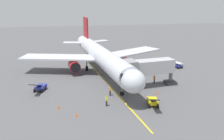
{
  "coord_description": "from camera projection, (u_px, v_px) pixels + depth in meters",
  "views": [
    {
      "loc": [
        9.75,
        50.9,
        15.27
      ],
      "look_at": [
        0.98,
        10.0,
        3.0
      ],
      "focal_mm": 36.83,
      "sensor_mm": 36.0,
      "label": 1
    }
  ],
  "objects": [
    {
      "name": "belt_loader_starboard_side",
      "position": [
        153.0,
        101.0,
        35.29
      ],
      "size": [
        2.19,
        4.73,
        2.32
      ],
      "color": "yellow",
      "rests_on": "ground"
    },
    {
      "name": "safety_cone_wing_port",
      "position": [
        59.0,
        107.0,
        34.4
      ],
      "size": [
        0.32,
        0.32,
        0.55
      ],
      "primitive_type": "cone",
      "color": "#F2590F",
      "rests_on": "ground"
    },
    {
      "name": "ground_crew_loader",
      "position": [
        107.0,
        101.0,
        35.08
      ],
      "size": [
        0.44,
        0.33,
        1.71
      ],
      "color": "#23232D",
      "rests_on": "ground"
    },
    {
      "name": "ground_crew_marshaller",
      "position": [
        110.0,
        91.0,
        39.03
      ],
      "size": [
        0.32,
        0.44,
        1.71
      ],
      "color": "#23232D",
      "rests_on": "ground"
    },
    {
      "name": "apron_lead_in_line",
      "position": [
        106.0,
        82.0,
        46.11
      ],
      "size": [
        4.37,
        39.81,
        0.01
      ],
      "primitive_type": "cube",
      "rotation": [
        0.0,
        0.0,
        0.1
      ],
      "color": "yellow",
      "rests_on": "ground"
    },
    {
      "name": "ground_plane",
      "position": [
        107.0,
        70.0,
        54.02
      ],
      "size": [
        220.0,
        220.0,
        0.0
      ],
      "primitive_type": "plane",
      "color": "#565659"
    },
    {
      "name": "safety_cone_nose_left",
      "position": [
        156.0,
        93.0,
        39.77
      ],
      "size": [
        0.32,
        0.32,
        0.55
      ],
      "primitive_type": "cone",
      "color": "#F2590F",
      "rests_on": "ground"
    },
    {
      "name": "baggage_cart_near_nose",
      "position": [
        177.0,
        65.0,
        56.15
      ],
      "size": [
        2.13,
        2.88,
        1.27
      ],
      "color": "#2D3899",
      "rests_on": "ground"
    },
    {
      "name": "jet_bridge",
      "position": [
        145.0,
        68.0,
        42.24
      ],
      "size": [
        11.51,
        3.96,
        5.4
      ],
      "color": "#B7B7BC",
      "rests_on": "ground"
    },
    {
      "name": "belt_loader_portside",
      "position": [
        40.0,
        87.0,
        41.3
      ],
      "size": [
        2.68,
        4.71,
        2.32
      ],
      "color": "#2D3899",
      "rests_on": "ground"
    },
    {
      "name": "safety_cone_nose_right",
      "position": [
        76.0,
        115.0,
        31.96
      ],
      "size": [
        0.32,
        0.32,
        0.55
      ],
      "primitive_type": "cone",
      "color": "#F2590F",
      "rests_on": "ground"
    },
    {
      "name": "airplane",
      "position": [
        100.0,
        56.0,
        50.87
      ],
      "size": [
        34.62,
        40.35,
        11.5
      ],
      "color": "silver",
      "rests_on": "ground"
    },
    {
      "name": "ground_crew_wing_walker",
      "position": [
        154.0,
        79.0,
        44.95
      ],
      "size": [
        0.29,
        0.43,
        1.71
      ],
      "color": "#23232D",
      "rests_on": "ground"
    }
  ]
}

